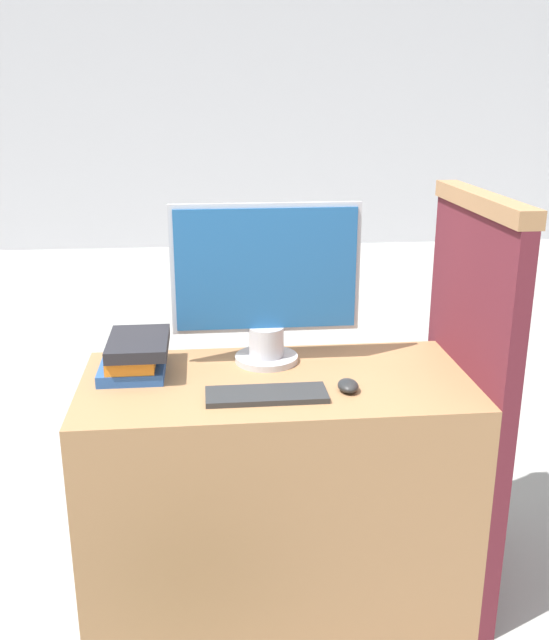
# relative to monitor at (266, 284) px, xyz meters

# --- Properties ---
(wall_back) EXTENTS (12.00, 0.06, 2.80)m
(wall_back) POSITION_rel_monitor_xyz_m (0.02, 5.39, 0.40)
(wall_back) COLOR silver
(wall_back) RESTS_ON ground_plane
(desk) EXTENTS (1.16, 0.57, 0.75)m
(desk) POSITION_rel_monitor_xyz_m (0.02, -0.15, -0.63)
(desk) COLOR #9E7047
(desk) RESTS_ON ground_plane
(carrel_divider) EXTENTS (0.07, 0.65, 1.29)m
(carrel_divider) POSITION_rel_monitor_xyz_m (0.62, -0.12, -0.35)
(carrel_divider) COLOR #5B1E28
(carrel_divider) RESTS_ON ground_plane
(monitor) EXTENTS (0.58, 0.20, 0.50)m
(monitor) POSITION_rel_monitor_xyz_m (0.00, 0.00, 0.00)
(monitor) COLOR #B7B7BC
(monitor) RESTS_ON desk
(keyboard) EXTENTS (0.34, 0.12, 0.02)m
(keyboard) POSITION_rel_monitor_xyz_m (-0.03, -0.28, -0.24)
(keyboard) COLOR #2D2D2D
(keyboard) RESTS_ON desk
(mouse) EXTENTS (0.06, 0.08, 0.03)m
(mouse) POSITION_rel_monitor_xyz_m (0.21, -0.26, -0.24)
(mouse) COLOR #262626
(mouse) RESTS_ON desk
(book_stack) EXTENTS (0.21, 0.26, 0.11)m
(book_stack) POSITION_rel_monitor_xyz_m (-0.40, -0.06, -0.20)
(book_stack) COLOR #285199
(book_stack) RESTS_ON desk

